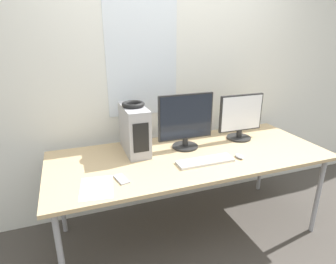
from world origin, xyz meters
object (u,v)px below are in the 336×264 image
object	(u,v)px
pc_tower	(134,129)
mouse	(239,156)
headphones	(133,104)
cell_phone	(122,179)
monitor_main	(186,121)
monitor_right_near	(241,117)
keyboard	(205,161)

from	to	relation	value
pc_tower	mouse	size ratio (longest dim) A/B	4.56
headphones	cell_phone	size ratio (longest dim) A/B	1.18
pc_tower	monitor_main	world-z (taller)	monitor_main
cell_phone	monitor_main	bearing A→B (deg)	18.73
cell_phone	pc_tower	bearing A→B (deg)	53.53
monitor_right_near	keyboard	bearing A→B (deg)	-146.74
monitor_main	monitor_right_near	size ratio (longest dim) A/B	1.12
pc_tower	headphones	world-z (taller)	headphones
monitor_right_near	cell_phone	size ratio (longest dim) A/B	2.78
headphones	mouse	xyz separation A→B (m)	(0.76, -0.43, -0.40)
mouse	pc_tower	bearing A→B (deg)	150.42
headphones	keyboard	bearing A→B (deg)	-41.58
pc_tower	cell_phone	world-z (taller)	pc_tower
cell_phone	mouse	bearing A→B (deg)	-10.35
monitor_right_near	monitor_main	bearing A→B (deg)	-177.87
pc_tower	monitor_main	bearing A→B (deg)	-9.92
pc_tower	cell_phone	distance (m)	0.54
cell_phone	keyboard	bearing A→B (deg)	-7.84
monitor_right_near	keyboard	xyz separation A→B (m)	(-0.54, -0.36, -0.20)
monitor_main	headphones	bearing A→B (deg)	169.97
monitor_main	mouse	distance (m)	0.53
monitor_main	mouse	size ratio (longest dim) A/B	5.14
monitor_main	mouse	world-z (taller)	monitor_main
headphones	monitor_right_near	xyz separation A→B (m)	(1.01, -0.06, -0.20)
pc_tower	mouse	xyz separation A→B (m)	(0.76, -0.43, -0.18)
headphones	mouse	bearing A→B (deg)	-29.63
headphones	pc_tower	bearing A→B (deg)	-90.00
monitor_right_near	pc_tower	bearing A→B (deg)	176.87
headphones	monitor_right_near	bearing A→B (deg)	-3.18
headphones	monitor_right_near	distance (m)	1.03
monitor_main	monitor_right_near	world-z (taller)	monitor_main
mouse	cell_phone	distance (m)	0.97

